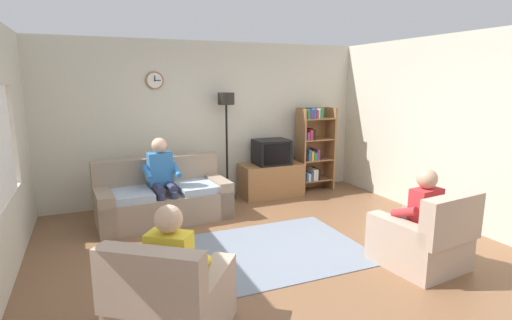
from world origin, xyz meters
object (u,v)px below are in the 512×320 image
object	(u,v)px
tv	(272,152)
armchair_near_bookshelf	(422,241)
floor_lamp	(226,117)
tv_stand	(271,180)
bookshelf	(313,148)
armchair_near_window	(172,305)
person_in_left_armchair	(175,263)
person_in_right_armchair	(417,212)
couch	(163,199)
person_on_couch	(162,176)

from	to	relation	value
tv	armchair_near_bookshelf	world-z (taller)	tv
floor_lamp	tv_stand	bearing A→B (deg)	-7.12
bookshelf	armchair_near_window	size ratio (longest dim) A/B	1.32
person_in_left_armchair	person_in_right_armchair	bearing A→B (deg)	4.11
tv	floor_lamp	distance (m)	1.03
tv_stand	tv	world-z (taller)	tv
tv	person_in_left_armchair	size ratio (longest dim) A/B	0.54
tv	bookshelf	size ratio (longest dim) A/B	0.39
person_in_right_armchair	person_in_left_armchair	bearing A→B (deg)	-175.89
couch	tv_stand	distance (m)	2.08
couch	floor_lamp	distance (m)	1.78
person_in_left_armchair	person_in_right_armchair	size ratio (longest dim) A/B	1.00
tv_stand	armchair_near_bookshelf	xyz separation A→B (m)	(0.37, -3.18, -0.00)
floor_lamp	tv	bearing A→B (deg)	-8.85
tv	couch	bearing A→B (deg)	-166.19
armchair_near_window	person_on_couch	bearing A→B (deg)	81.36
tv_stand	armchair_near_window	distance (m)	4.16
bookshelf	person_in_right_armchair	size ratio (longest dim) A/B	1.39
floor_lamp	person_in_right_armchair	bearing A→B (deg)	-70.18
tv_stand	person_in_left_armchair	size ratio (longest dim) A/B	0.98
floor_lamp	person_on_couch	distance (m)	1.62
floor_lamp	bookshelf	bearing A→B (deg)	-1.02
tv	armchair_near_window	bearing A→B (deg)	-126.20
armchair_near_bookshelf	person_on_couch	world-z (taller)	person_on_couch
tv_stand	armchair_near_window	xyz separation A→B (m)	(-2.44, -3.36, -0.00)
couch	bookshelf	xyz separation A→B (m)	(2.91, 0.59, 0.49)
tv	person_on_couch	xyz separation A→B (m)	(-2.03, -0.60, -0.11)
armchair_near_bookshelf	person_on_couch	bearing A→B (deg)	133.18
bookshelf	floor_lamp	world-z (taller)	floor_lamp
couch	tv_stand	xyz separation A→B (m)	(2.01, 0.52, -0.02)
bookshelf	armchair_near_window	distance (m)	4.82
tv_stand	armchair_near_window	world-z (taller)	armchair_near_window
bookshelf	person_in_left_armchair	bearing A→B (deg)	-134.43
couch	armchair_near_window	bearing A→B (deg)	-98.67
tv	person_in_left_armchair	world-z (taller)	person_in_left_armchair
tv_stand	armchair_near_bookshelf	bearing A→B (deg)	-83.40
person_in_right_armchair	couch	bearing A→B (deg)	132.60
bookshelf	person_in_left_armchair	size ratio (longest dim) A/B	1.39
armchair_near_window	armchair_near_bookshelf	distance (m)	2.82
armchair_near_bookshelf	couch	bearing A→B (deg)	131.76
floor_lamp	armchair_near_window	distance (m)	4.01
floor_lamp	armchair_near_window	world-z (taller)	floor_lamp
armchair_near_bookshelf	person_in_left_armchair	world-z (taller)	person_in_left_armchair
tv	person_in_right_armchair	world-z (taller)	person_in_right_armchair
armchair_near_window	person_in_right_armchair	distance (m)	2.83
person_on_couch	tv_stand	bearing A→B (deg)	17.21
couch	floor_lamp	bearing A→B (deg)	26.90
tv_stand	person_on_couch	world-z (taller)	person_on_couch
tv_stand	bookshelf	size ratio (longest dim) A/B	0.71
floor_lamp	couch	bearing A→B (deg)	-153.10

